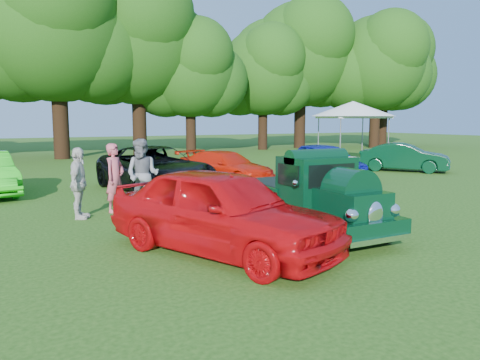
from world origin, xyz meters
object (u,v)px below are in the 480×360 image
red_convertible (222,211)px  back_car_green (404,157)px  spectator_grey (143,175)px  spectator_white (79,183)px  hero_pickup (310,199)px  back_car_orange (226,167)px  back_car_blue (324,161)px  spectator_pink (115,178)px  canopy_tent (353,109)px  back_car_black (155,169)px

red_convertible → back_car_green: red_convertible is taller
spectator_grey → spectator_white: spectator_grey is taller
hero_pickup → back_car_orange: bearing=77.0°
back_car_blue → spectator_pink: (-9.24, -2.89, 0.17)m
spectator_pink → spectator_white: (-1.00, -0.49, -0.03)m
red_convertible → canopy_tent: (14.23, 12.75, 2.21)m
back_car_black → back_car_orange: 3.13m
back_car_black → back_car_green: back_car_black is taller
spectator_grey → canopy_tent: 16.55m
spectator_grey → red_convertible: bearing=-48.8°
back_car_green → spectator_white: spectator_white is taller
red_convertible → spectator_pink: spectator_pink is taller
spectator_pink → canopy_tent: size_ratio=0.33×
back_car_orange → spectator_white: spectator_white is taller
red_convertible → back_car_orange: 9.61m
back_car_blue → back_car_green: size_ratio=1.09×
back_car_black → back_car_green: (12.40, 0.46, -0.11)m
back_car_blue → back_car_green: bearing=13.8°
back_car_green → spectator_white: (-15.46, -3.98, 0.23)m
spectator_grey → back_car_orange: bearing=81.3°
hero_pickup → back_car_orange: size_ratio=1.01×
hero_pickup → back_car_blue: size_ratio=0.97×
back_car_blue → spectator_pink: 9.68m
hero_pickup → back_car_blue: 9.34m
back_car_green → spectator_white: size_ratio=2.27×
back_car_blue → spectator_white: bearing=-154.5°
back_car_black → back_car_blue: (7.18, -0.15, -0.02)m
spectator_pink → hero_pickup: bearing=-94.8°
hero_pickup → red_convertible: (-2.42, -0.58, 0.07)m
red_convertible → back_car_black: bearing=57.7°
back_car_black → spectator_pink: (-2.06, -3.03, 0.15)m
back_car_black → spectator_pink: 3.67m
back_car_green → spectator_pink: bearing=156.3°
back_car_black → back_car_orange: bearing=6.0°
back_car_orange → back_car_green: size_ratio=1.05×
hero_pickup → spectator_white: spectator_white is taller
back_car_green → canopy_tent: 5.02m
hero_pickup → back_car_blue: hero_pickup is taller
red_convertible → spectator_grey: spectator_grey is taller
hero_pickup → canopy_tent: 17.11m
back_car_orange → back_car_green: 9.35m
red_convertible → back_car_green: size_ratio=1.16×
back_car_orange → back_car_blue: bearing=-33.5°
spectator_pink → red_convertible: bearing=-122.3°
back_car_orange → spectator_grey: bearing=-160.5°
back_car_orange → canopy_tent: 11.05m
back_car_green → red_convertible: bearing=174.3°
spectator_grey → spectator_white: (-1.73, -0.37, -0.08)m
back_car_orange → spectator_pink: bearing=-165.6°
spectator_white → back_car_orange: bearing=-32.1°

